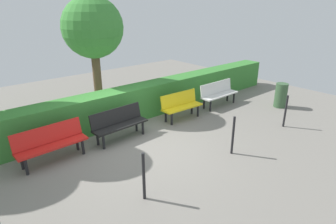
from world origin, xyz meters
The scene contains 11 objects.
ground_plane centered at (0.00, 0.00, 0.00)m, with size 17.14×17.14×0.00m, color gray.
bench_white centered at (-3.99, -0.70, 0.48)m, with size 1.64×0.47×0.86m.
bench_yellow centered at (-2.07, -0.65, 0.48)m, with size 1.44×0.51×0.86m.
bench_black centered at (0.22, -0.68, 0.48)m, with size 1.61×0.54×0.86m.
bench_red centered at (2.05, -0.72, 0.48)m, with size 1.66×0.53×0.86m.
hedge_row centered at (-0.91, -1.67, 0.53)m, with size 13.14×0.73×1.06m, color #387F33.
tree_near centered at (-0.44, -3.08, 2.78)m, with size 1.96×1.96×3.79m.
railing_post_near centered at (-4.03, 1.87, 0.50)m, with size 0.06×0.06×1.00m, color black.
railing_post_mid centered at (-1.48, 1.87, 0.50)m, with size 0.06×0.06×1.00m, color black.
railing_post_far centered at (1.23, 1.87, 0.50)m, with size 0.06×0.06×1.00m, color black.
trash_bin centered at (-5.57, 0.87, 0.44)m, with size 0.42×0.42×0.87m, color #385938.
Camera 1 is at (3.81, 5.60, 3.57)m, focal length 30.23 mm.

